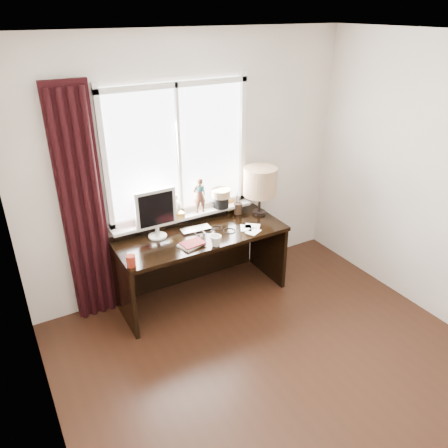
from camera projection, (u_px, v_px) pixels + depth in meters
floor at (308, 398)px, 3.44m from camera, size 3.50×4.00×0.00m
ceiling at (352, 41)px, 2.27m from camera, size 3.50×4.00×0.00m
wall_back at (191, 168)px, 4.40m from camera, size 3.50×0.00×2.60m
wall_left at (45, 349)px, 2.08m from camera, size 0.00×4.00×2.60m
laptop at (196, 229)px, 4.36m from camera, size 0.31×0.21×0.02m
mug at (216, 240)px, 4.07m from camera, size 0.15×0.15×0.11m
red_cup at (131, 261)px, 3.74m from camera, size 0.08×0.08×0.10m
window at (182, 170)px, 4.30m from camera, size 1.52×0.23×1.40m
curtain at (83, 211)px, 3.91m from camera, size 0.38×0.09×2.25m
desk at (197, 250)px, 4.50m from camera, size 1.70×0.70×0.75m
monitor at (156, 211)px, 4.12m from camera, size 0.40×0.18×0.49m
notebook_stack at (192, 244)px, 4.08m from camera, size 0.26×0.22×0.03m
brush_holder at (238, 208)px, 4.69m from camera, size 0.09×0.09×0.25m
icon_frame at (231, 205)px, 4.76m from camera, size 0.10×0.04×0.13m
table_lamp at (260, 182)px, 4.56m from camera, size 0.35×0.35×0.52m
loose_papers at (251, 228)px, 4.40m from camera, size 0.26×0.28×0.00m
desk_cables at (220, 230)px, 4.37m from camera, size 0.34×0.28×0.01m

